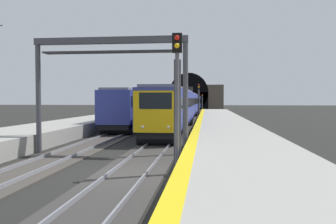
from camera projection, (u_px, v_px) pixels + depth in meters
name	position (u px, v px, depth m)	size (l,w,h in m)	color
ground_plane	(130.00, 175.00, 13.71)	(320.00, 320.00, 0.00)	black
platform_right	(246.00, 164.00, 13.19)	(112.00, 4.85, 1.01)	#9E9B93
platform_right_edge_strip	(189.00, 150.00, 13.42)	(112.00, 0.50, 0.01)	yellow
track_main_line	(130.00, 174.00, 13.71)	(160.00, 2.81, 0.21)	#383533
track_adjacent_line	(25.00, 171.00, 14.21)	(160.00, 2.77, 0.21)	#423D38
train_main_approaching	(187.00, 104.00, 52.13)	(62.14, 3.09, 4.85)	navy
train_adjacent_platform	(161.00, 104.00, 55.88)	(57.59, 2.94, 4.85)	navy
railway_signal_near	(177.00, 93.00, 13.40)	(0.39, 0.38, 5.55)	#4C4C54
railway_signal_mid	(199.00, 99.00, 49.76)	(0.39, 0.38, 5.26)	#38383D
railway_signal_far	(202.00, 101.00, 89.36)	(0.39, 0.38, 4.42)	#4C4C54
overhead_signal_gantry	(110.00, 65.00, 18.69)	(0.70, 8.49, 6.36)	#3F3F47
tunnel_portal	(189.00, 97.00, 102.32)	(2.48, 20.31, 11.37)	#51473D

